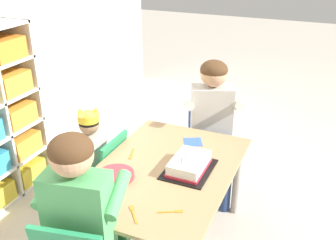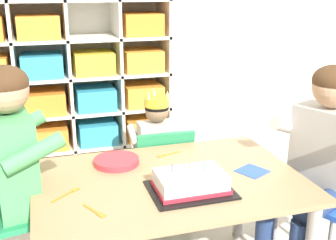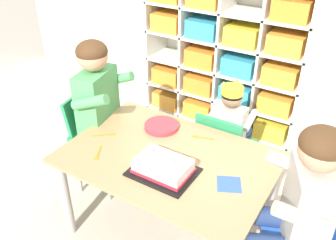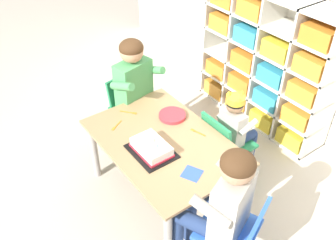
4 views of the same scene
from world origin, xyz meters
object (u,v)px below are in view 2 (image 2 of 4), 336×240
adult_helper_seated (29,159)px  fork_at_table_front_edge (67,194)px  paper_plate_stack (117,161)px  classroom_chair_guest_side (327,190)px  guest_at_table_side (319,153)px  fork_near_cake_tray (95,211)px  child_with_crown (155,142)px  fork_scattered_mid_table (167,154)px  classroom_chair_adult_side (7,211)px  classroom_chair_blue (161,171)px  activity_table (169,196)px  birthday_cake_on_tray (190,183)px

adult_helper_seated → fork_at_table_front_edge: bearing=-153.6°
paper_plate_stack → classroom_chair_guest_side: bearing=-14.2°
guest_at_table_side → fork_near_cake_tray: size_ratio=8.72×
child_with_crown → fork_scattered_mid_table: (-0.04, -0.37, 0.07)m
classroom_chair_adult_side → guest_at_table_side: (1.36, -0.21, 0.19)m
fork_near_cake_tray → adult_helper_seated: bearing=4.7°
fork_at_table_front_edge → classroom_chair_adult_side: bearing=-72.5°
classroom_chair_adult_side → classroom_chair_guest_side: 1.48m
classroom_chair_adult_side → fork_at_table_front_edge: classroom_chair_adult_side is taller
fork_near_cake_tray → child_with_crown: bearing=-56.8°
classroom_chair_blue → child_with_crown: (-0.00, 0.11, 0.13)m
fork_scattered_mid_table → child_with_crown: bearing=67.8°
activity_table → fork_near_cake_tray: 0.40m
adult_helper_seated → fork_near_cake_tray: adult_helper_seated is taller
fork_at_table_front_edge → fork_near_cake_tray: (0.09, -0.17, -0.00)m
classroom_chair_blue → adult_helper_seated: adult_helper_seated is taller
activity_table → fork_near_cake_tray: bearing=-150.8°
adult_helper_seated → fork_at_table_front_edge: adult_helper_seated is taller
adult_helper_seated → guest_at_table_side: (1.26, -0.23, -0.03)m
classroom_chair_adult_side → birthday_cake_on_tray: size_ratio=2.10×
activity_table → paper_plate_stack: size_ratio=5.45×
birthday_cake_on_tray → paper_plate_stack: birthday_cake_on_tray is taller
classroom_chair_blue → paper_plate_stack: classroom_chair_blue is taller
child_with_crown → fork_near_cake_tray: (-0.45, -0.82, 0.07)m
guest_at_table_side → fork_at_table_front_edge: size_ratio=8.76×
classroom_chair_adult_side → paper_plate_stack: 0.51m
activity_table → adult_helper_seated: bearing=164.2°
guest_at_table_side → fork_scattered_mid_table: size_ratio=8.17×
child_with_crown → birthday_cake_on_tray: child_with_crown is taller
birthday_cake_on_tray → fork_at_table_front_edge: size_ratio=2.80×
guest_at_table_side → fork_scattered_mid_table: bearing=-140.8°
fork_at_table_front_edge → classroom_chair_guest_side: bearing=140.2°
child_with_crown → classroom_chair_guest_side: 0.95m
adult_helper_seated → fork_at_table_front_edge: size_ratio=9.08×
classroom_chair_blue → adult_helper_seated: bearing=27.7°
classroom_chair_adult_side → fork_at_table_front_edge: (0.25, -0.16, 0.13)m
classroom_chair_guest_side → fork_scattered_mid_table: bearing=-134.4°
classroom_chair_blue → fork_near_cake_tray: (-0.45, -0.71, 0.21)m
fork_near_cake_tray → activity_table: bearing=-88.8°
classroom_chair_adult_side → child_with_crown: bearing=-69.2°
fork_at_table_front_edge → guest_at_table_side: bearing=138.0°
child_with_crown → classroom_chair_adult_side: 0.92m
fork_scattered_mid_table → fork_near_cake_tray: bearing=-149.0°
birthday_cake_on_tray → activity_table: bearing=110.5°
fork_at_table_front_edge → birthday_cake_on_tray: bearing=127.3°
child_with_crown → classroom_chair_blue: bearing=90.0°
guest_at_table_side → activity_table: bearing=-118.9°
classroom_chair_blue → paper_plate_stack: size_ratio=3.04×
guest_at_table_side → fork_near_cake_tray: guest_at_table_side is taller
classroom_chair_adult_side → fork_near_cake_tray: size_ratio=5.86×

